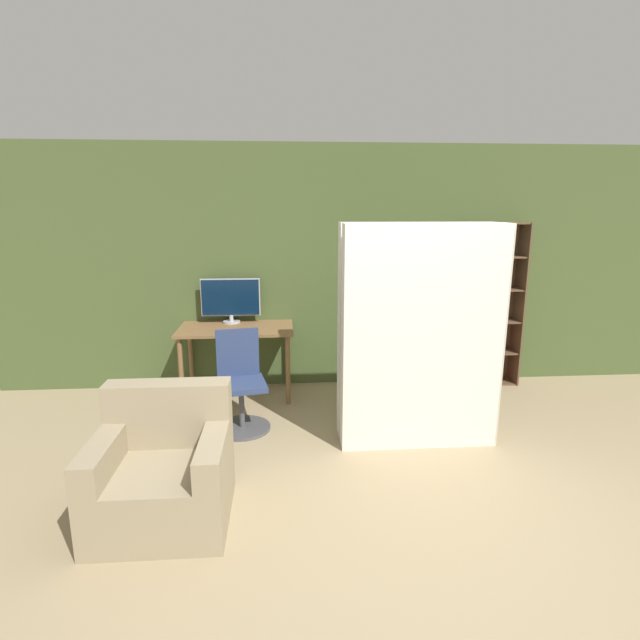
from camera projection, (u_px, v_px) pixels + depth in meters
ground_plane at (416, 537)px, 3.13m from camera, size 16.00×16.00×0.00m
wall_back at (354, 268)px, 5.65m from camera, size 8.00×0.06×2.70m
desk at (236, 337)px, 5.34m from camera, size 1.21×0.69×0.77m
monitor at (231, 299)px, 5.47m from camera, size 0.65×0.19×0.49m
office_chair at (240, 390)px, 4.61m from camera, size 0.52×0.52×0.92m
bookshelf at (486, 307)px, 5.71m from camera, size 0.62×0.30×1.86m
mattress_near at (423, 339)px, 4.14m from camera, size 1.34×0.23×1.90m
mattress_far at (415, 332)px, 4.40m from camera, size 1.34×0.21×1.90m
armchair at (164, 471)px, 3.29m from camera, size 0.85×0.80×0.85m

